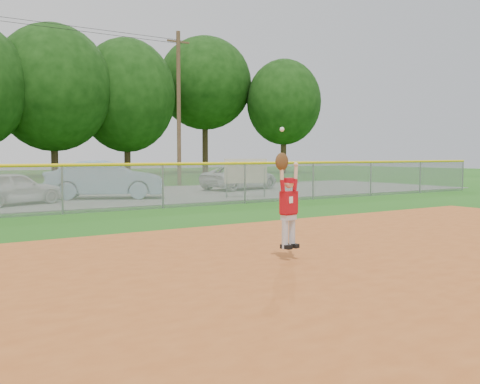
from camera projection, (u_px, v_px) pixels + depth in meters
name	position (u px, v px, depth m)	size (l,w,h in m)	color
ground	(246.00, 277.00, 7.90)	(120.00, 120.00, 0.00)	#1E5613
clay_infield	(411.00, 332.00, 5.40)	(24.00, 16.00, 0.04)	#AA521E
parking_strip	(22.00, 200.00, 21.25)	(44.00, 10.00, 0.03)	slate
car_white_a	(12.00, 188.00, 18.94)	(1.42, 3.54, 1.21)	white
car_blue	(106.00, 180.00, 21.81)	(1.64, 4.69, 1.54)	#86AEC8
car_white_b	(240.00, 178.00, 27.49)	(2.00, 4.35, 1.21)	silver
sponsor_sign	(246.00, 172.00, 22.39)	(1.78, 0.61, 1.65)	gray
outfield_fence	(62.00, 186.00, 16.19)	(40.06, 0.10, 1.55)	gray
power_lines	(16.00, 97.00, 26.48)	(19.40, 0.24, 9.00)	#4C3823
ballplayer	(288.00, 201.00, 8.97)	(0.54, 0.26, 2.03)	silver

